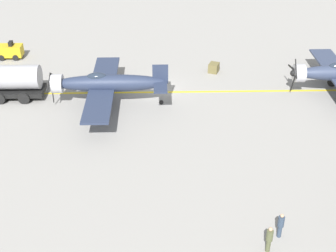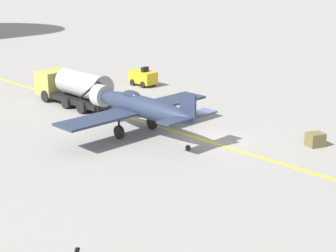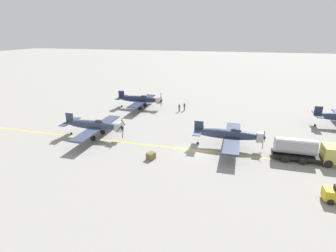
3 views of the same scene
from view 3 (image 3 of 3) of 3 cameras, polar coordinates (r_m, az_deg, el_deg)
name	(u,v)px [view 3 (image 3 of 3)]	position (r m, az deg, el deg)	size (l,w,h in m)	color
ground_plane	(196,150)	(37.37, 6.17, -5.32)	(400.00, 400.00, 0.00)	gray
taxiway_stripe	(196,150)	(37.37, 6.17, -5.31)	(0.30, 160.00, 0.01)	yellow
airplane_near_left	(141,99)	(57.27, -5.96, 5.78)	(12.00, 9.98, 3.74)	#1C2740
airplane_mid_center	(230,135)	(38.29, 13.33, -1.85)	(12.00, 9.98, 3.65)	#28334C
airplane_near_center	(95,125)	(42.52, -15.57, 0.14)	(12.00, 9.98, 3.65)	#333D57
fuel_tanker	(306,150)	(38.06, 27.84, -4.68)	(2.67, 8.00, 2.98)	black
ground_crew_walking	(184,106)	(55.69, 3.59, 4.29)	(0.37, 0.37, 1.71)	#515638
ground_crew_inspecting	(179,107)	(54.87, 2.47, 4.05)	(0.36, 0.36, 1.67)	#334256
supply_crate_by_tanker	(151,156)	(34.69, -3.74, -6.51)	(1.06, 0.88, 0.88)	brown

